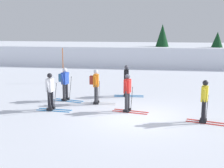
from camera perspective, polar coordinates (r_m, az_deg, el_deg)
ground_plane at (r=12.33m, az=4.91°, el=-6.50°), size 120.00×120.00×0.00m
far_snow_ridge at (r=29.95m, az=7.10°, el=5.78°), size 80.00×7.34×1.88m
skier_black at (r=15.72m, az=2.87°, el=0.85°), size 1.61×1.00×1.71m
skier_orange at (r=14.15m, az=-3.25°, el=-0.16°), size 1.62×1.00×1.71m
skier_yellow at (r=11.94m, az=17.76°, el=-3.03°), size 1.64×0.97×1.71m
skier_blue at (r=14.95m, az=-9.29°, el=0.33°), size 1.64×0.98×1.71m
skier_red at (r=12.84m, az=3.09°, el=-1.52°), size 1.64×0.99×1.71m
skier_white at (r=13.34m, az=-12.03°, el=-1.27°), size 1.62×1.00×1.71m
trail_marker_pole at (r=19.91m, az=-9.63°, el=3.64°), size 0.05×0.05×2.34m
conifer_far_left at (r=28.42m, az=19.94°, el=6.95°), size 1.94×1.94×3.29m
conifer_far_right at (r=28.05m, az=9.86°, el=8.27°), size 1.88×1.88×3.99m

